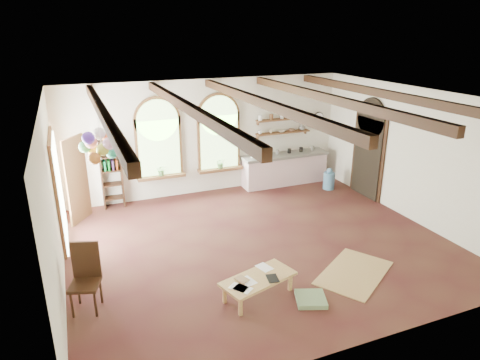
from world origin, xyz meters
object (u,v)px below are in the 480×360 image
kitchen_counter (285,169)px  balloon_cluster (101,144)px  side_chair (86,291)px  coffee_table (258,280)px

kitchen_counter → balloon_cluster: (-5.33, -2.40, 1.87)m
kitchen_counter → balloon_cluster: balloon_cluster is taller
kitchen_counter → side_chair: size_ratio=2.29×
side_chair → balloon_cluster: balloon_cluster is taller
kitchen_counter → side_chair: 7.30m
kitchen_counter → balloon_cluster: 6.14m
kitchen_counter → coffee_table: bearing=-122.1°
side_chair → kitchen_counter: bearing=35.5°
balloon_cluster → coffee_table: bearing=-49.9°
coffee_table → balloon_cluster: size_ratio=1.26×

